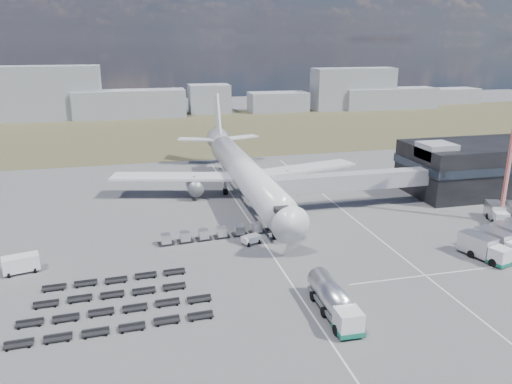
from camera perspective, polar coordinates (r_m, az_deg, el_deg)
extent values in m
plane|color=#565659|center=(70.87, 4.14, -8.07)|extent=(420.00, 420.00, 0.00)
cube|color=#4A4A2C|center=(174.71, -7.04, 7.03)|extent=(420.00, 90.00, 0.01)
cube|color=silver|center=(74.70, 1.49, -6.66)|extent=(0.25, 110.00, 0.01)
cube|color=silver|center=(80.99, 13.92, -5.24)|extent=(0.25, 110.00, 0.01)
cube|color=silver|center=(75.82, 24.60, -7.93)|extent=(40.00, 0.25, 0.01)
cube|color=black|center=(111.78, 24.29, 2.58)|extent=(30.00, 16.00, 10.00)
cube|color=#262D38|center=(111.51, 24.36, 3.18)|extent=(30.40, 16.40, 1.60)
cube|color=#939399|center=(102.27, 19.93, 4.45)|extent=(6.00, 6.00, 3.00)
cube|color=#939399|center=(93.38, 10.95, 1.25)|extent=(29.80, 3.00, 3.00)
cube|color=#939399|center=(88.27, 3.15, 0.62)|extent=(4.00, 3.60, 3.40)
cylinder|color=slate|center=(89.91, 3.94, -0.79)|extent=(0.70, 0.70, 5.10)
cylinder|color=black|center=(90.57, 3.92, -2.05)|extent=(1.40, 0.90, 1.40)
cylinder|color=white|center=(96.37, -1.25, 2.18)|extent=(5.60, 48.00, 5.60)
cone|color=white|center=(71.91, 3.38, -3.09)|extent=(5.60, 5.00, 5.60)
cone|color=white|center=(122.98, -4.13, 5.79)|extent=(5.60, 8.00, 5.60)
cube|color=black|center=(73.44, 2.93, -1.99)|extent=(2.20, 2.00, 0.80)
cube|color=white|center=(99.63, -9.20, 1.74)|extent=(25.59, 11.38, 0.50)
cube|color=white|center=(104.77, 5.11, 2.66)|extent=(25.59, 11.38, 0.50)
cylinder|color=slate|center=(98.49, -7.03, 0.63)|extent=(3.00, 5.00, 3.00)
cylinder|color=slate|center=(102.32, 3.59, 1.35)|extent=(3.00, 5.00, 3.00)
cube|color=white|center=(124.07, -6.81, 6.00)|extent=(9.49, 5.63, 0.35)
cube|color=white|center=(125.85, -1.81, 6.27)|extent=(9.49, 5.63, 0.35)
cube|color=white|center=(124.92, -4.42, 8.61)|extent=(0.50, 9.06, 11.45)
cylinder|color=slate|center=(78.27, 2.14, -4.53)|extent=(0.50, 0.50, 2.50)
cylinder|color=slate|center=(100.64, -3.52, 0.40)|extent=(0.60, 0.60, 2.50)
cylinder|color=slate|center=(101.92, 0.02, 0.65)|extent=(0.60, 0.60, 2.50)
cylinder|color=black|center=(78.55, 2.14, -5.04)|extent=(0.50, 1.20, 1.20)
cube|color=#90949D|center=(211.73, -23.93, 10.26)|extent=(48.64, 12.00, 20.46)
cube|color=#90949D|center=(207.80, -14.20, 9.74)|extent=(43.41, 12.00, 10.83)
cube|color=#90949D|center=(216.45, -5.38, 10.58)|extent=(17.00, 12.00, 11.78)
cube|color=#90949D|center=(219.79, 2.54, 10.26)|extent=(25.12, 12.00, 8.16)
cube|color=#90949D|center=(230.27, 11.02, 11.51)|extent=(36.43, 12.00, 18.00)
cube|color=#90949D|center=(236.84, 14.92, 10.31)|extent=(43.67, 12.00, 9.04)
cube|color=#90949D|center=(262.91, 19.84, 10.28)|extent=(42.55, 12.00, 7.02)
cube|color=white|center=(55.12, 10.51, -14.33)|extent=(2.69, 2.69, 2.53)
cube|color=#126950|center=(55.64, 10.45, -15.20)|extent=(2.80, 2.80, 0.55)
cylinder|color=silver|center=(59.18, 8.46, -11.32)|extent=(2.89, 8.31, 2.75)
cube|color=slate|center=(59.79, 8.41, -12.39)|extent=(2.78, 8.30, 0.39)
cylinder|color=black|center=(58.60, 8.99, -13.39)|extent=(2.88, 1.26, 1.21)
cube|color=white|center=(76.66, -0.55, -5.48)|extent=(3.20, 2.50, 1.32)
cube|color=white|center=(74.42, -25.27, -7.48)|extent=(4.93, 3.11, 2.41)
cube|color=white|center=(110.00, 4.40, 2.02)|extent=(3.53, 6.31, 2.78)
cube|color=#126950|center=(110.30, 4.39, 1.45)|extent=(3.65, 6.43, 0.45)
cube|color=white|center=(77.14, 26.14, -6.59)|extent=(3.02, 2.95, 2.35)
cube|color=#126950|center=(77.49, 26.05, -7.21)|extent=(3.16, 3.08, 0.48)
cube|color=silver|center=(78.88, 23.95, -5.46)|extent=(3.85, 5.44, 2.78)
cube|color=silver|center=(81.72, 25.47, -4.89)|extent=(3.85, 5.44, 2.78)
cube|color=silver|center=(84.63, 26.89, -4.35)|extent=(3.85, 5.44, 2.78)
cube|color=white|center=(93.22, 26.17, -2.75)|extent=(2.84, 2.78, 2.12)
cube|color=#126950|center=(93.48, 26.11, -3.22)|extent=(2.96, 2.91, 0.43)
cube|color=silver|center=(96.13, 25.61, -1.86)|extent=(3.78, 4.96, 2.50)
cube|color=black|center=(77.62, -10.23, -5.78)|extent=(2.50, 1.68, 0.16)
cube|color=silver|center=(77.32, -10.27, -5.25)|extent=(1.59, 1.59, 1.37)
cube|color=black|center=(78.05, -8.11, -5.54)|extent=(2.50, 1.68, 0.16)
cube|color=silver|center=(77.76, -8.13, -5.01)|extent=(1.59, 1.59, 1.37)
cube|color=black|center=(78.59, -6.01, -5.29)|extent=(2.50, 1.68, 0.16)
cube|color=silver|center=(78.30, -6.02, -4.77)|extent=(1.59, 1.59, 1.37)
cube|color=black|center=(79.24, -3.94, -5.05)|extent=(2.50, 1.68, 0.16)
cube|color=silver|center=(78.95, -3.95, -4.52)|extent=(1.59, 1.59, 1.37)
cube|color=black|center=(79.99, -1.91, -4.80)|extent=(2.50, 1.68, 0.16)
cube|color=silver|center=(79.71, -1.92, -4.28)|extent=(1.59, 1.59, 1.37)
cube|color=black|center=(80.84, 0.08, -4.55)|extent=(2.50, 1.68, 0.16)
cube|color=silver|center=(80.56, 0.08, -4.03)|extent=(1.59, 1.59, 1.37)
cube|color=black|center=(81.78, 2.02, -4.29)|extent=(2.50, 1.68, 0.16)
cube|color=silver|center=(81.50, 2.03, -3.79)|extent=(1.59, 1.59, 1.37)
cube|color=black|center=(82.82, 3.91, -4.05)|extent=(2.50, 1.68, 0.16)
cube|color=silver|center=(82.55, 3.93, -3.54)|extent=(1.59, 1.59, 1.37)
cube|color=black|center=(57.58, -15.92, -14.73)|extent=(22.61, 2.52, 0.68)
cube|color=black|center=(60.99, -16.01, -12.81)|extent=(22.61, 2.52, 0.68)
cube|color=black|center=(64.47, -16.10, -11.10)|extent=(18.85, 2.34, 0.68)
cube|color=black|center=(68.00, -16.17, -9.57)|extent=(18.85, 2.34, 0.68)
cylinder|color=red|center=(92.35, 27.16, 4.69)|extent=(0.74, 0.74, 26.47)
cube|color=#565659|center=(95.60, 26.11, -2.97)|extent=(2.12, 2.12, 0.32)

